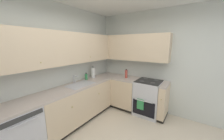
% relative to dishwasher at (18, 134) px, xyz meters
% --- Properties ---
extents(wall_back, '(4.02, 0.05, 2.67)m').
position_rel_dishwasher_xyz_m(wall_back, '(0.79, 0.33, 0.91)').
color(wall_back, silver).
rests_on(wall_back, ground_plane).
extents(wall_right, '(0.05, 3.66, 2.67)m').
position_rel_dishwasher_xyz_m(wall_right, '(2.78, -1.48, 0.91)').
color(wall_right, silver).
rests_on(wall_right, ground_plane).
extents(dishwasher, '(0.60, 0.63, 0.86)m').
position_rel_dishwasher_xyz_m(dishwasher, '(0.00, 0.00, 0.00)').
color(dishwasher, silver).
rests_on(dishwasher, ground_plane).
extents(lower_cabinets_back, '(1.85, 0.62, 0.86)m').
position_rel_dishwasher_xyz_m(lower_cabinets_back, '(1.23, 0.00, 0.00)').
color(lower_cabinets_back, beige).
rests_on(lower_cabinets_back, ground_plane).
extents(countertop_back, '(3.05, 0.60, 0.03)m').
position_rel_dishwasher_xyz_m(countertop_back, '(1.23, 0.00, 0.45)').
color(countertop_back, '#B7A89E').
rests_on(countertop_back, lower_cabinets_back).
extents(lower_cabinets_right, '(0.62, 1.44, 0.86)m').
position_rel_dishwasher_xyz_m(lower_cabinets_right, '(2.45, -0.82, 0.00)').
color(lower_cabinets_right, beige).
rests_on(lower_cabinets_right, ground_plane).
extents(countertop_right, '(0.60, 1.44, 0.03)m').
position_rel_dishwasher_xyz_m(countertop_right, '(2.45, -0.82, 0.45)').
color(countertop_right, '#B7A89E').
rests_on(countertop_right, lower_cabinets_right).
extents(oven_range, '(0.68, 0.62, 1.04)m').
position_rel_dishwasher_xyz_m(oven_range, '(2.47, -1.27, 0.02)').
color(oven_range, silver).
rests_on(oven_range, ground_plane).
extents(upper_cabinets_back, '(2.73, 0.34, 0.68)m').
position_rel_dishwasher_xyz_m(upper_cabinets_back, '(1.07, 0.14, 1.30)').
color(upper_cabinets_back, beige).
extents(upper_cabinets_right, '(0.32, 1.99, 0.68)m').
position_rel_dishwasher_xyz_m(upper_cabinets_right, '(2.59, -0.69, 1.30)').
color(upper_cabinets_right, beige).
extents(sink, '(0.63, 0.40, 0.10)m').
position_rel_dishwasher_xyz_m(sink, '(1.30, -0.03, 0.42)').
color(sink, '#B7B7BC').
rests_on(sink, countertop_back).
extents(faucet, '(0.07, 0.16, 0.19)m').
position_rel_dishwasher_xyz_m(faucet, '(1.31, 0.18, 0.58)').
color(faucet, silver).
rests_on(faucet, countertop_back).
extents(soap_bottle, '(0.07, 0.07, 0.18)m').
position_rel_dishwasher_xyz_m(soap_bottle, '(1.70, 0.18, 0.54)').
color(soap_bottle, '#338C4C').
rests_on(soap_bottle, countertop_back).
extents(paper_towel_roll, '(0.11, 0.11, 0.35)m').
position_rel_dishwasher_xyz_m(paper_towel_roll, '(1.95, 0.16, 0.61)').
color(paper_towel_roll, white).
rests_on(paper_towel_roll, countertop_back).
extents(oil_bottle, '(0.07, 0.07, 0.25)m').
position_rel_dishwasher_xyz_m(oil_bottle, '(2.45, -0.63, 0.58)').
color(oil_bottle, '#BF4C3F').
rests_on(oil_bottle, countertop_right).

